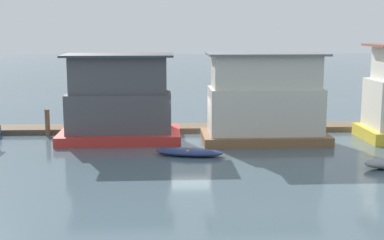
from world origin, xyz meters
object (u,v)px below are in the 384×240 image
(houseboat_red, at_px, (119,102))
(dinghy_navy, at_px, (189,152))
(houseboat_brown, at_px, (265,101))
(mooring_post_far_left, at_px, (81,124))
(mooring_post_near_right, at_px, (47,122))

(houseboat_red, distance_m, dinghy_navy, 5.89)
(houseboat_red, relative_size, houseboat_brown, 0.98)
(houseboat_brown, bearing_deg, houseboat_red, 173.90)
(houseboat_brown, height_order, dinghy_navy, houseboat_brown)
(houseboat_brown, relative_size, mooring_post_far_left, 5.00)
(houseboat_brown, xyz_separation_m, mooring_post_far_left, (-10.69, 2.42, -1.61))
(houseboat_red, xyz_separation_m, houseboat_brown, (8.21, -0.88, 0.11))
(dinghy_navy, distance_m, mooring_post_near_right, 9.97)
(mooring_post_near_right, bearing_deg, houseboat_brown, -10.81)
(mooring_post_near_right, bearing_deg, dinghy_navy, -34.05)
(houseboat_red, distance_m, houseboat_brown, 8.26)
(houseboat_brown, distance_m, mooring_post_far_left, 11.08)
(houseboat_brown, relative_size, mooring_post_near_right, 4.40)
(dinghy_navy, bearing_deg, houseboat_brown, 35.48)
(dinghy_navy, relative_size, mooring_post_far_left, 2.58)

